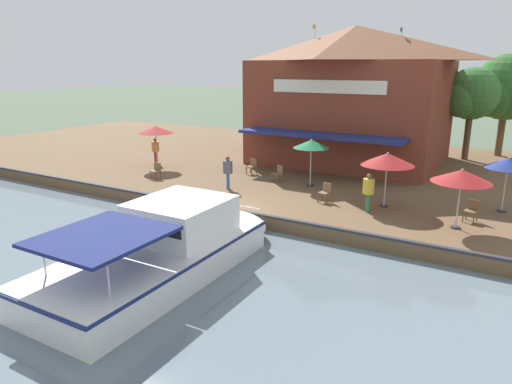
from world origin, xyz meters
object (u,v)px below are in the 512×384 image
Objects in this scene: cafe_chair_back_row_seat at (278,173)px; person_mid_patio at (155,148)px; patio_umbrella_mid_patio_left at (311,144)px; person_at_quay_edge at (368,188)px; tree_downstream_bank at (504,89)px; patio_umbrella_by_entrance at (387,159)px; cafe_chair_far_corner_seat at (156,170)px; motorboat_outer_channel at (174,245)px; patio_umbrella_far_corner at (156,130)px; tree_upstream_bank at (470,95)px; cafe_chair_under_first_umbrella at (471,209)px; cafe_chair_facing_river at (252,166)px; waterfront_restaurant at (353,94)px; person_near_entrance at (228,169)px; patio_umbrella_back_row at (462,176)px; patio_umbrella_mid_patio_right at (508,163)px; cafe_chair_mid_patio at (325,191)px.

cafe_chair_back_row_seat is 8.73m from person_mid_patio.
patio_umbrella_mid_patio_left is 4.84m from person_at_quay_edge.
patio_umbrella_by_entrance is at bearing -12.38° from tree_downstream_bank.
cafe_chair_back_row_seat and cafe_chair_far_corner_seat have the same top height.
patio_umbrella_mid_patio_left is 0.25× the size of motorboat_outer_channel.
person_mid_patio reaches higher than cafe_chair_back_row_seat.
tree_upstream_bank is (-11.85, 15.62, 1.86)m from patio_umbrella_far_corner.
patio_umbrella_by_entrance is 2.82× the size of cafe_chair_under_first_umbrella.
cafe_chair_facing_river is at bearing 103.64° from patio_umbrella_far_corner.
person_mid_patio is (-0.20, -8.72, 0.53)m from cafe_chair_back_row_seat.
tree_downstream_bank is (-6.47, 8.09, 0.23)m from waterfront_restaurant.
tree_upstream_bank is at bearing 146.55° from person_near_entrance.
patio_umbrella_back_row is 1.97m from cafe_chair_under_first_umbrella.
patio_umbrella_by_entrance reaches higher than person_mid_patio.
tree_upstream_bank reaches higher than patio_umbrella_by_entrance.
patio_umbrella_mid_patio_right is 0.25× the size of motorboat_outer_channel.
motorboat_outer_channel is (11.05, 3.56, -0.23)m from cafe_chair_facing_river.
patio_umbrella_mid_patio_right is 5.76m from person_at_quay_edge.
patio_umbrella_far_corner is 13.81m from person_at_quay_edge.
tree_downstream_bank is (-13.86, 7.63, 2.29)m from patio_umbrella_mid_patio_left.
patio_umbrella_back_row is 10.66m from person_near_entrance.
patio_umbrella_mid_patio_left is at bearing 127.85° from person_near_entrance.
cafe_chair_facing_river is (-1.41, 5.80, -1.80)m from patio_umbrella_far_corner.
waterfront_restaurant reaches higher than patio_umbrella_by_entrance.
patio_umbrella_by_entrance is 13.23m from tree_upstream_bank.
patio_umbrella_far_corner is (7.94, -9.30, -1.95)m from waterfront_restaurant.
waterfront_restaurant is 13.38× the size of cafe_chair_under_first_umbrella.
cafe_chair_mid_patio is 1.00× the size of cafe_chair_far_corner_seat.
patio_umbrella_mid_patio_left is 0.36× the size of tree_downstream_bank.
cafe_chair_far_corner_seat is at bearing -86.96° from cafe_chair_under_first_umbrella.
patio_umbrella_mid_patio_right is 2.74× the size of cafe_chair_facing_river.
tree_downstream_bank reaches higher than person_at_quay_edge.
person_near_entrance is at bearing 91.67° from cafe_chair_far_corner_seat.
cafe_chair_mid_patio is 0.13× the size of tree_downstream_bank.
patio_umbrella_mid_patio_right is at bearing 108.71° from cafe_chair_mid_patio.
waterfront_restaurant is 4.72× the size of patio_umbrella_mid_patio_left.
patio_umbrella_mid_patio_left is 7.90m from patio_umbrella_back_row.
patio_umbrella_far_corner is 8.12m from cafe_chair_back_row_seat.
patio_umbrella_mid_patio_right is 1.42× the size of person_at_quay_edge.
patio_umbrella_by_entrance is at bearing -114.03° from patio_umbrella_back_row.
patio_umbrella_mid_patio_left is at bearing -111.55° from patio_umbrella_by_entrance.
patio_umbrella_mid_patio_left is 0.41× the size of tree_upstream_bank.
cafe_chair_back_row_seat and cafe_chair_under_first_umbrella have the same top height.
person_mid_patio is (-0.79, -0.81, -1.27)m from patio_umbrella_far_corner.
person_mid_patio is (-2.12, -18.25, 0.53)m from cafe_chair_under_first_umbrella.
patio_umbrella_mid_patio_right reaches higher than cafe_chair_back_row_seat.
cafe_chair_mid_patio is at bearing 81.58° from patio_umbrella_far_corner.
motorboat_outer_channel is at bearing 44.32° from person_mid_patio.
person_mid_patio is at bearing -90.37° from patio_umbrella_mid_patio_right.
person_near_entrance is (3.43, 0.65, 0.55)m from cafe_chair_facing_river.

